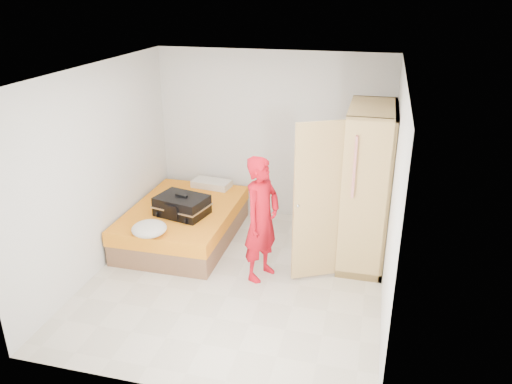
% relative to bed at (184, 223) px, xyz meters
% --- Properties ---
extents(room, '(4.00, 4.02, 2.60)m').
position_rel_bed_xyz_m(room, '(1.05, -0.83, 1.05)').
color(room, beige).
rests_on(room, ground).
extents(bed, '(1.42, 2.02, 0.50)m').
position_rel_bed_xyz_m(bed, '(0.00, 0.00, 0.00)').
color(bed, brown).
rests_on(bed, ground).
extents(wardrobe, '(1.11, 1.45, 2.10)m').
position_rel_bed_xyz_m(wardrobe, '(2.50, 0.02, 0.75)').
color(wardrobe, '#DDBE6C').
rests_on(wardrobe, ground).
extents(person, '(0.57, 0.69, 1.60)m').
position_rel_bed_xyz_m(person, '(1.34, -0.71, 0.55)').
color(person, red).
rests_on(person, ground).
extents(suitcase, '(0.78, 0.64, 0.30)m').
position_rel_bed_xyz_m(suitcase, '(0.08, -0.22, 0.38)').
color(suitcase, black).
rests_on(suitcase, bed).
extents(round_cushion, '(0.45, 0.45, 0.17)m').
position_rel_bed_xyz_m(round_cushion, '(-0.09, -0.90, 0.33)').
color(round_cushion, silver).
rests_on(round_cushion, bed).
extents(pillow, '(0.63, 0.37, 0.11)m').
position_rel_bed_xyz_m(pillow, '(0.15, 0.85, 0.30)').
color(pillow, silver).
rests_on(pillow, bed).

